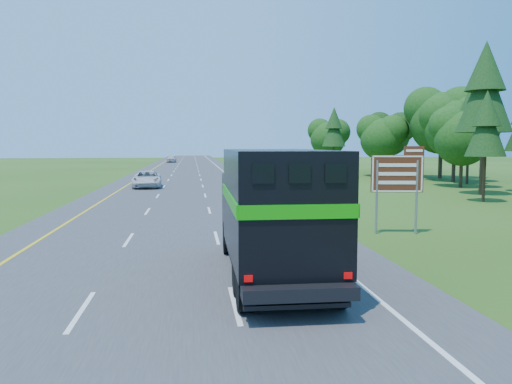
# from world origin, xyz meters

# --- Properties ---
(ground) EXTENTS (300.00, 300.00, 0.00)m
(ground) POSITION_xyz_m (0.00, 0.00, 0.00)
(ground) COLOR #264913
(ground) RESTS_ON ground
(road) EXTENTS (15.00, 260.00, 0.04)m
(road) POSITION_xyz_m (0.00, 50.00, 0.02)
(road) COLOR #38383A
(road) RESTS_ON ground
(lane_markings) EXTENTS (11.15, 260.00, 0.01)m
(lane_markings) POSITION_xyz_m (0.00, 50.00, 0.04)
(lane_markings) COLOR yellow
(lane_markings) RESTS_ON road
(tree_wall_right) EXTENTS (16.00, 100.00, 12.00)m
(tree_wall_right) POSITION_xyz_m (26.00, 30.00, 6.00)
(tree_wall_right) COLOR #113B10
(tree_wall_right) RESTS_ON ground
(horse_truck) EXTENTS (2.83, 8.61, 3.79)m
(horse_truck) POSITION_xyz_m (3.18, 4.40, 2.07)
(horse_truck) COLOR black
(horse_truck) RESTS_ON road
(white_suv) EXTENTS (2.83, 5.67, 1.54)m
(white_suv) POSITION_xyz_m (-3.32, 37.18, 0.81)
(white_suv) COLOR silver
(white_suv) RESTS_ON road
(far_car) EXTENTS (2.23, 4.99, 1.67)m
(far_car) POSITION_xyz_m (-3.73, 104.53, 0.87)
(far_car) COLOR #B8B7BF
(far_car) RESTS_ON road
(exit_sign) EXTENTS (2.29, 0.43, 3.92)m
(exit_sign) POSITION_xyz_m (9.88, 11.10, 2.55)
(exit_sign) COLOR gray
(exit_sign) RESTS_ON ground
(delineator) EXTENTS (0.10, 0.05, 1.18)m
(delineator) POSITION_xyz_m (8.80, 21.99, 0.63)
(delineator) COLOR #E0610B
(delineator) RESTS_ON ground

